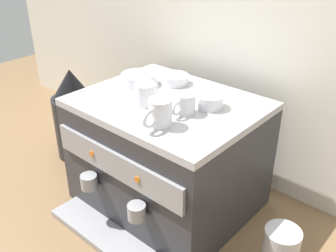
# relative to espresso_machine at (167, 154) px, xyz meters

# --- Properties ---
(ground_plane) EXTENTS (4.00, 4.00, 0.00)m
(ground_plane) POSITION_rel_espresso_machine_xyz_m (0.00, 0.00, -0.20)
(ground_plane) COLOR brown
(tiled_backsplash_wall) EXTENTS (2.80, 0.03, 0.97)m
(tiled_backsplash_wall) POSITION_rel_espresso_machine_xyz_m (0.00, 0.34, 0.28)
(tiled_backsplash_wall) COLOR silver
(tiled_backsplash_wall) RESTS_ON ground_plane
(espresso_machine) EXTENTS (0.59, 0.59, 0.41)m
(espresso_machine) POSITION_rel_espresso_machine_xyz_m (0.00, 0.00, 0.00)
(espresso_machine) COLOR #2D2D33
(espresso_machine) RESTS_ON ground_plane
(ceramic_cup_0) EXTENTS (0.07, 0.11, 0.07)m
(ceramic_cup_0) POSITION_rel_espresso_machine_xyz_m (-0.03, -0.06, 0.24)
(ceramic_cup_0) COLOR white
(ceramic_cup_0) RESTS_ON espresso_machine
(ceramic_cup_1) EXTENTS (0.07, 0.11, 0.08)m
(ceramic_cup_1) POSITION_rel_espresso_machine_xyz_m (0.10, -0.14, 0.25)
(ceramic_cup_1) COLOR white
(ceramic_cup_1) RESTS_ON espresso_machine
(ceramic_cup_2) EXTENTS (0.06, 0.10, 0.06)m
(ceramic_cup_2) POSITION_rel_espresso_machine_xyz_m (0.10, -0.03, 0.24)
(ceramic_cup_2) COLOR white
(ceramic_cup_2) RESTS_ON espresso_machine
(ceramic_bowl_0) EXTENTS (0.10, 0.10, 0.03)m
(ceramic_bowl_0) POSITION_rel_espresso_machine_xyz_m (-0.08, 0.13, 0.22)
(ceramic_bowl_0) COLOR white
(ceramic_bowl_0) RESTS_ON espresso_machine
(ceramic_bowl_1) EXTENTS (0.09, 0.09, 0.04)m
(ceramic_bowl_1) POSITION_rel_espresso_machine_xyz_m (0.13, 0.05, 0.23)
(ceramic_bowl_1) COLOR white
(ceramic_bowl_1) RESTS_ON espresso_machine
(ceramic_bowl_2) EXTENTS (0.13, 0.13, 0.04)m
(ceramic_bowl_2) POSITION_rel_espresso_machine_xyz_m (-0.18, 0.04, 0.23)
(ceramic_bowl_2) COLOR white
(ceramic_bowl_2) RESTS_ON espresso_machine
(coffee_grinder) EXTENTS (0.18, 0.18, 0.40)m
(coffee_grinder) POSITION_rel_espresso_machine_xyz_m (-0.52, -0.02, -0.01)
(coffee_grinder) COLOR black
(coffee_grinder) RESTS_ON ground_plane
(milk_pitcher) EXTENTS (0.11, 0.11, 0.15)m
(milk_pitcher) POSITION_rel_espresso_machine_xyz_m (0.47, -0.03, -0.13)
(milk_pitcher) COLOR #B7B7BC
(milk_pitcher) RESTS_ON ground_plane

